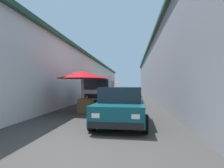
# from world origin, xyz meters

# --- Properties ---
(ground) EXTENTS (90.00, 90.00, 0.00)m
(ground) POSITION_xyz_m (13.50, 0.00, 0.00)
(ground) COLOR #3D3A38
(building_left_whitewash) EXTENTS (49.80, 7.50, 4.67)m
(building_left_whitewash) POSITION_xyz_m (15.75, 6.75, 2.35)
(building_left_whitewash) COLOR silver
(building_left_whitewash) RESTS_ON ground
(building_right_concrete) EXTENTS (49.80, 7.50, 6.02)m
(building_right_concrete) POSITION_xyz_m (15.75, -6.75, 3.02)
(building_right_concrete) COLOR gray
(building_right_concrete) RESTS_ON ground
(fruit_stall_far_right) EXTENTS (2.60, 2.60, 2.10)m
(fruit_stall_far_right) POSITION_xyz_m (8.74, 1.26, 1.63)
(fruit_stall_far_right) COLOR #9E9EA3
(fruit_stall_far_right) RESTS_ON ground
(fruit_stall_near_left) EXTENTS (2.73, 2.73, 2.38)m
(fruit_stall_near_left) POSITION_xyz_m (5.58, 1.44, 1.88)
(fruit_stall_near_left) COLOR #9E9EA3
(fruit_stall_near_left) RESTS_ON ground
(fruit_stall_mid_lane) EXTENTS (2.16, 2.16, 2.34)m
(fruit_stall_mid_lane) POSITION_xyz_m (13.10, 1.49, 1.65)
(fruit_stall_mid_lane) COLOR #9E9EA3
(fruit_stall_mid_lane) RESTS_ON ground
(fruit_stall_far_left) EXTENTS (2.63, 2.63, 2.15)m
(fruit_stall_far_left) POSITION_xyz_m (15.43, 1.26, 1.67)
(fruit_stall_far_left) COLOR #9E9EA3
(fruit_stall_far_left) RESTS_ON ground
(hatchback_car) EXTENTS (3.96, 2.02, 1.45)m
(hatchback_car) POSITION_xyz_m (3.14, -0.90, 0.74)
(hatchback_car) COLOR #0F4C56
(hatchback_car) RESTS_ON ground
(delivery_truck) EXTENTS (4.99, 2.13, 2.08)m
(delivery_truck) POSITION_xyz_m (7.69, 0.74, 1.04)
(delivery_truck) COLOR black
(delivery_truck) RESTS_ON ground
(vendor_by_crates) EXTENTS (0.28, 0.63, 1.60)m
(vendor_by_crates) POSITION_xyz_m (17.74, 1.82, 0.92)
(vendor_by_crates) COLOR #232328
(vendor_by_crates) RESTS_ON ground
(vendor_in_shade) EXTENTS (0.56, 0.44, 1.69)m
(vendor_in_shade) POSITION_xyz_m (16.70, 1.56, 0.98)
(vendor_in_shade) COLOR #665B4C
(vendor_in_shade) RESTS_ON ground
(parked_scooter) EXTENTS (1.66, 0.59, 1.14)m
(parked_scooter) POSITION_xyz_m (9.45, -1.78, 0.45)
(parked_scooter) COLOR black
(parked_scooter) RESTS_ON ground
(plastic_stool) EXTENTS (0.30, 0.30, 0.43)m
(plastic_stool) POSITION_xyz_m (10.94, 2.24, 0.33)
(plastic_stool) COLOR #1E8C3F
(plastic_stool) RESTS_ON ground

